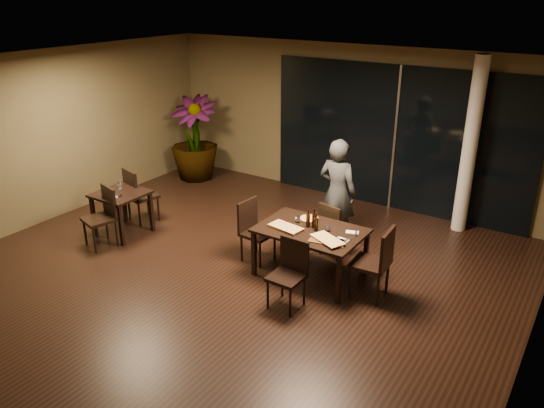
{
  "coord_description": "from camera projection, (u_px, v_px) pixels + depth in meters",
  "views": [
    {
      "loc": [
        4.31,
        -5.25,
        3.99
      ],
      "look_at": [
        0.41,
        0.68,
        1.05
      ],
      "focal_mm": 35.0,
      "sensor_mm": 36.0,
      "label": 1
    }
  ],
  "objects": [
    {
      "name": "side_napkin",
      "position": [
        112.0,
        197.0,
        8.74
      ],
      "size": [
        0.19,
        0.13,
        0.01
      ],
      "primitive_type": "cube",
      "rotation": [
        0.0,
        0.0,
        -0.13
      ],
      "color": "silver",
      "rests_on": "side_table"
    },
    {
      "name": "ground",
      "position": [
        223.0,
        279.0,
        7.77
      ],
      "size": [
        8.0,
        8.0,
        0.0
      ],
      "primitive_type": "plane",
      "color": "black",
      "rests_on": "ground"
    },
    {
      "name": "bottle_a",
      "position": [
        308.0,
        218.0,
        7.62
      ],
      "size": [
        0.06,
        0.06,
        0.27
      ],
      "primitive_type": null,
      "color": "black",
      "rests_on": "main_table"
    },
    {
      "name": "wall_back",
      "position": [
        349.0,
        123.0,
        10.32
      ],
      "size": [
        8.0,
        0.1,
        3.0
      ],
      "primitive_type": "cube",
      "color": "brown",
      "rests_on": "ground"
    },
    {
      "name": "ceiling",
      "position": [
        214.0,
        69.0,
        6.61
      ],
      "size": [
        8.0,
        8.0,
        0.04
      ],
      "primitive_type": "cube",
      "color": "silver",
      "rests_on": "wall_back"
    },
    {
      "name": "chair_main_right",
      "position": [
        377.0,
        260.0,
        7.11
      ],
      "size": [
        0.51,
        0.51,
        1.03
      ],
      "rotation": [
        0.0,
        0.0,
        -1.51
      ],
      "color": "black",
      "rests_on": "ground"
    },
    {
      "name": "chair_side_far",
      "position": [
        138.0,
        193.0,
        9.44
      ],
      "size": [
        0.57,
        0.57,
        1.01
      ],
      "rotation": [
        0.0,
        0.0,
        2.88
      ],
      "color": "black",
      "rests_on": "ground"
    },
    {
      "name": "column",
      "position": [
        470.0,
        147.0,
        8.79
      ],
      "size": [
        0.24,
        0.24,
        3.0
      ],
      "primitive_type": "cylinder",
      "color": "silver",
      "rests_on": "ground"
    },
    {
      "name": "potted_plant",
      "position": [
        194.0,
        138.0,
        11.49
      ],
      "size": [
        1.24,
        1.24,
        1.82
      ],
      "primitive_type": "imported",
      "rotation": [
        0.0,
        0.0,
        0.3
      ],
      "color": "#21521B",
      "rests_on": "ground"
    },
    {
      "name": "bottle_b",
      "position": [
        316.0,
        222.0,
        7.5
      ],
      "size": [
        0.06,
        0.06,
        0.27
      ],
      "primitive_type": null,
      "color": "black",
      "rests_on": "main_table"
    },
    {
      "name": "window_panel",
      "position": [
        396.0,
        139.0,
        9.8
      ],
      "size": [
        5.0,
        0.06,
        2.7
      ],
      "primitive_type": "cube",
      "color": "black",
      "rests_on": "ground"
    },
    {
      "name": "wine_glass_a",
      "position": [
        120.0,
        185.0,
        9.04
      ],
      "size": [
        0.07,
        0.07,
        0.16
      ],
      "primitive_type": null,
      "color": "white",
      "rests_on": "side_table"
    },
    {
      "name": "pizza_board_right",
      "position": [
        328.0,
        241.0,
        7.23
      ],
      "size": [
        0.53,
        0.34,
        0.01
      ],
      "primitive_type": "cube",
      "rotation": [
        0.0,
        0.0,
        0.19
      ],
      "color": "#472E16",
      "rests_on": "main_table"
    },
    {
      "name": "chair_main_far",
      "position": [
        333.0,
        227.0,
        8.24
      ],
      "size": [
        0.49,
        0.49,
        0.89
      ],
      "rotation": [
        0.0,
        0.0,
        2.93
      ],
      "color": "black",
      "rests_on": "ground"
    },
    {
      "name": "napkin_far",
      "position": [
        352.0,
        232.0,
        7.48
      ],
      "size": [
        0.2,
        0.16,
        0.01
      ],
      "primitive_type": "cube",
      "rotation": [
        0.0,
        0.0,
        0.36
      ],
      "color": "silver",
      "rests_on": "main_table"
    },
    {
      "name": "side_table",
      "position": [
        121.0,
        200.0,
        8.98
      ],
      "size": [
        0.8,
        0.8,
        0.75
      ],
      "color": "black",
      "rests_on": "ground"
    },
    {
      "name": "main_table",
      "position": [
        310.0,
        234.0,
        7.62
      ],
      "size": [
        1.5,
        1.0,
        0.75
      ],
      "color": "black",
      "rests_on": "ground"
    },
    {
      "name": "napkin_near",
      "position": [
        342.0,
        240.0,
        7.26
      ],
      "size": [
        0.19,
        0.12,
        0.01
      ],
      "primitive_type": "cube",
      "rotation": [
        0.0,
        0.0,
        -0.11
      ],
      "color": "white",
      "rests_on": "main_table"
    },
    {
      "name": "tumbler_left",
      "position": [
        298.0,
        219.0,
        7.8
      ],
      "size": [
        0.08,
        0.08,
        0.1
      ],
      "primitive_type": "cylinder",
      "color": "white",
      "rests_on": "main_table"
    },
    {
      "name": "bottle_c",
      "position": [
        314.0,
        218.0,
        7.59
      ],
      "size": [
        0.07,
        0.07,
        0.3
      ],
      "primitive_type": null,
      "color": "black",
      "rests_on": "main_table"
    },
    {
      "name": "oblong_pizza_right",
      "position": [
        328.0,
        240.0,
        7.22
      ],
      "size": [
        0.53,
        0.4,
        0.02
      ],
      "primitive_type": null,
      "rotation": [
        0.0,
        0.0,
        -0.43
      ],
      "color": "#691A09",
      "rests_on": "pizza_board_right"
    },
    {
      "name": "round_pizza",
      "position": [
        309.0,
        219.0,
        7.91
      ],
      "size": [
        0.27,
        0.27,
        0.01
      ],
      "primitive_type": "cylinder",
      "color": "#A63112",
      "rests_on": "main_table"
    },
    {
      "name": "tumbler_right",
      "position": [
        328.0,
        228.0,
        7.52
      ],
      "size": [
        0.07,
        0.07,
        0.08
      ],
      "primitive_type": "cylinder",
      "color": "white",
      "rests_on": "main_table"
    },
    {
      "name": "chair_side_near",
      "position": [
        103.0,
        213.0,
        8.61
      ],
      "size": [
        0.57,
        0.57,
        0.99
      ],
      "rotation": [
        0.0,
        0.0,
        -0.28
      ],
      "color": "black",
      "rests_on": "ground"
    },
    {
      "name": "pizza_board_left",
      "position": [
        286.0,
        228.0,
        7.6
      ],
      "size": [
        0.52,
        0.31,
        0.01
      ],
      "primitive_type": "cube",
      "rotation": [
        0.0,
        0.0,
        -0.13
      ],
      "color": "#472B17",
      "rests_on": "main_table"
    },
    {
      "name": "oblong_pizza_left",
      "position": [
        286.0,
        227.0,
        7.6
      ],
      "size": [
        0.5,
        0.3,
        0.02
      ],
      "primitive_type": null,
      "rotation": [
        0.0,
        0.0,
        -0.16
      ],
      "color": "maroon",
      "rests_on": "pizza_board_left"
    },
    {
      "name": "diner",
      "position": [
        337.0,
        193.0,
        8.52
      ],
      "size": [
        0.62,
        0.42,
        1.79
      ],
      "primitive_type": "imported",
      "rotation": [
        0.0,
        0.0,
        3.11
      ],
      "color": "#2B2D2F",
      "rests_on": "ground"
    },
    {
      "name": "chair_main_near",
      "position": [
        290.0,
        270.0,
        6.98
      ],
      "size": [
        0.44,
        0.44,
        0.93
      ],
      "rotation": [
        0.0,
        0.0,
        -0.02
      ],
      "color": "black",
      "rests_on": "ground"
    },
    {
      "name": "chair_main_left",
      "position": [
        254.0,
        227.0,
        8.16
      ],
      "size": [
        0.48,
        0.48,
        0.96
      ],
      "rotation": [
        0.0,
        0.0,
        1.5
      ],
      "color": "black",
      "rests_on": "ground"
    },
    {
      "name": "wine_glass_b",
      "position": [
        119.0,
        190.0,
        8.77
      ],
      "size": [
        0.09,
        0.09,
        0.19
      ],
      "primitive_type": null,
      "color": "white",
      "rests_on": "side_table"
    },
    {
      "name": "wall_left",
      "position": [
        37.0,
        139.0,
        9.25
      ],
      "size": [
        0.1,
        8.0,
        3.0
      ],
      "primitive_type": "cube",
      "color": "brown",
      "rests_on": "ground"
    }
  ]
}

